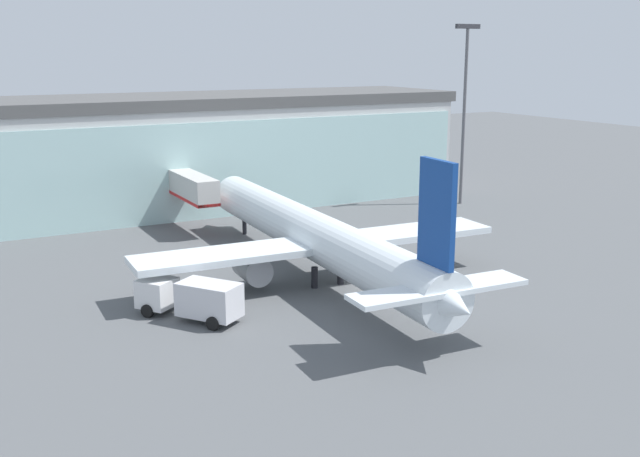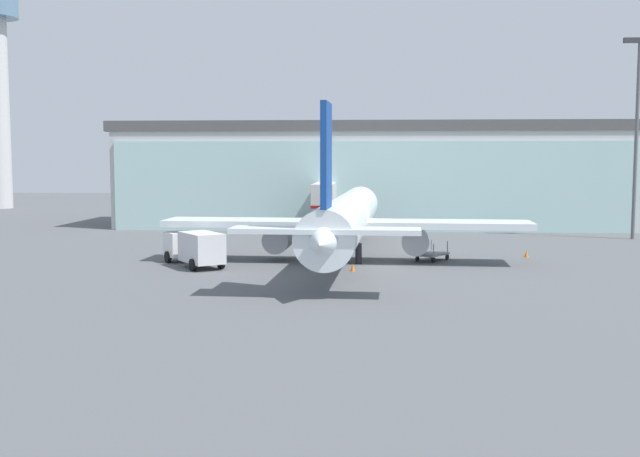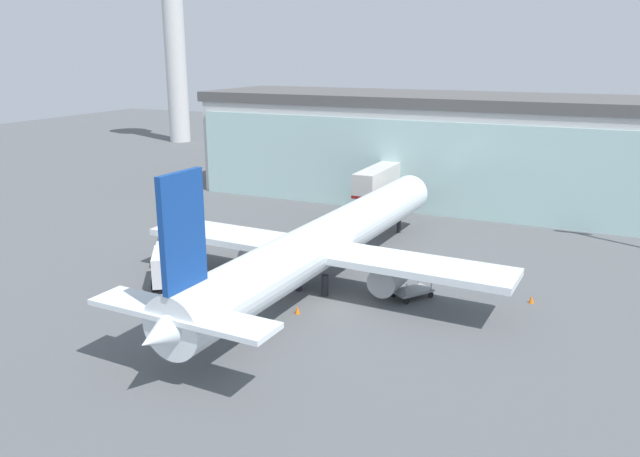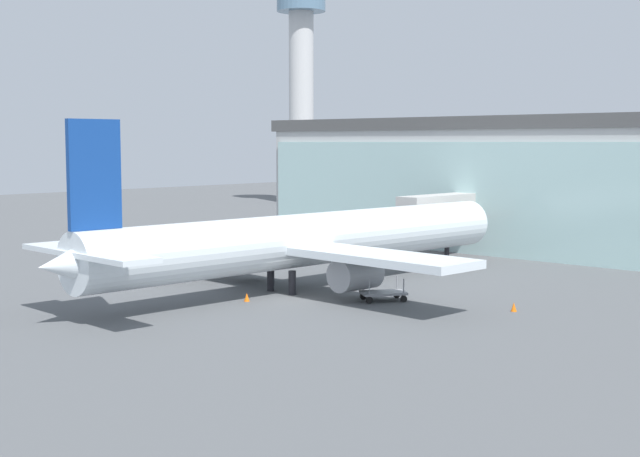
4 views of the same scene
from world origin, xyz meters
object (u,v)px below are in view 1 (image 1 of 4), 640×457
at_px(baggage_cart, 388,260).
at_px(safety_cone_nose, 362,295).
at_px(apron_light_mast, 465,100).
at_px(airplane, 315,236).
at_px(safety_cone_wingtip, 446,244).
at_px(catering_truck, 192,298).
at_px(jet_bridge, 189,187).

bearing_deg(baggage_cart, safety_cone_nose, 168.44).
relative_size(apron_light_mast, airplane, 0.50).
bearing_deg(apron_light_mast, safety_cone_nose, -140.39).
xyz_separation_m(safety_cone_nose, safety_cone_wingtip, (14.25, 8.43, 0.00)).
distance_m(catering_truck, baggage_cart, 18.71).
relative_size(jet_bridge, safety_cone_wingtip, 20.34).
bearing_deg(jet_bridge, apron_light_mast, -95.61).
distance_m(jet_bridge, catering_truck, 26.45).
height_order(jet_bridge, apron_light_mast, apron_light_mast).
xyz_separation_m(jet_bridge, catering_truck, (-8.72, -24.83, -2.67)).
bearing_deg(safety_cone_wingtip, jet_bridge, 133.62).
bearing_deg(apron_light_mast, jet_bridge, 173.61).
bearing_deg(jet_bridge, baggage_cart, -154.61).
height_order(apron_light_mast, baggage_cart, apron_light_mast).
distance_m(jet_bridge, apron_light_mast, 32.46).
height_order(catering_truck, safety_cone_nose, catering_truck).
xyz_separation_m(airplane, catering_truck, (-11.41, -3.96, -1.89)).
relative_size(apron_light_mast, safety_cone_wingtip, 36.40).
bearing_deg(apron_light_mast, catering_truck, -151.98).
height_order(apron_light_mast, safety_cone_wingtip, apron_light_mast).
relative_size(airplane, catering_truck, 5.49).
distance_m(jet_bridge, safety_cone_wingtip, 25.64).
bearing_deg(jet_bridge, safety_cone_wingtip, -135.60).
bearing_deg(safety_cone_nose, apron_light_mast, 39.61).
xyz_separation_m(apron_light_mast, safety_cone_nose, (-28.11, -23.26, -11.51)).
height_order(jet_bridge, safety_cone_nose, jet_bridge).
xyz_separation_m(catering_truck, safety_cone_nose, (11.95, -1.94, -1.19)).
bearing_deg(apron_light_mast, safety_cone_wingtip, -133.06).
distance_m(jet_bridge, baggage_cart, 23.18).
height_order(jet_bridge, airplane, airplane).
xyz_separation_m(jet_bridge, safety_cone_nose, (3.24, -26.78, -3.86)).
bearing_deg(safety_cone_nose, catering_truck, 170.76).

